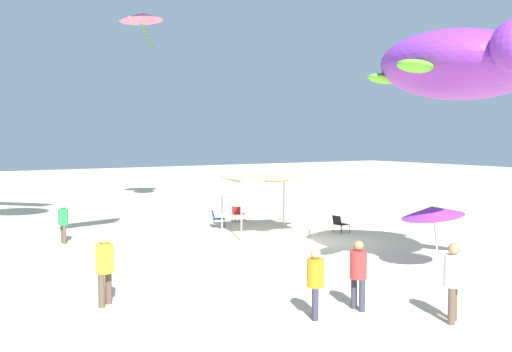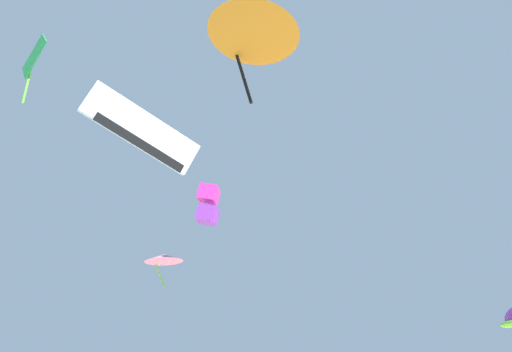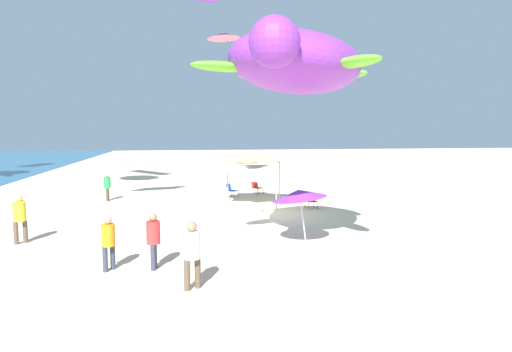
# 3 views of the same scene
# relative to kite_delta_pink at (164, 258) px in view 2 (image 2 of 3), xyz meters

# --- Properties ---
(kite_delta_pink) EXTENTS (3.80, 3.81, 2.16)m
(kite_delta_pink) POSITION_rel_kite_delta_pink_xyz_m (0.00, 0.00, 0.00)
(kite_delta_pink) COLOR pink
(kite_diamond_green) EXTENTS (2.45, 0.73, 3.62)m
(kite_diamond_green) POSITION_rel_kite_delta_pink_xyz_m (-5.13, 15.49, 4.60)
(kite_diamond_green) COLOR green
(kite_parafoil_white) EXTENTS (3.28, 4.69, 3.25)m
(kite_parafoil_white) POSITION_rel_kite_delta_pink_xyz_m (-8.15, 11.81, 2.13)
(kite_parafoil_white) COLOR white
(kite_box_magenta) EXTENTS (1.71, 1.60, 2.73)m
(kite_box_magenta) POSITION_rel_kite_delta_pink_xyz_m (-4.55, 1.41, 2.74)
(kite_box_magenta) COLOR #E02D9E
(kite_delta_orange) EXTENTS (4.94, 4.94, 2.93)m
(kite_delta_orange) POSITION_rel_kite_delta_pink_xyz_m (-14.37, 12.91, 4.28)
(kite_delta_orange) COLOR orange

